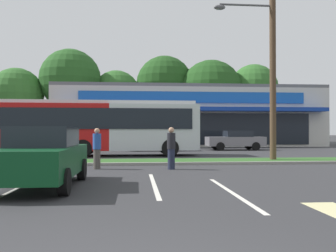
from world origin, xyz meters
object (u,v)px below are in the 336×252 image
city_bus (100,126)px  car_0 (72,140)px  pedestrian_near_bench (171,148)px  pedestrian_by_pole (97,148)px  utility_pole (270,46)px  car_4 (156,140)px  bus_stop_bench (27,156)px  car_2 (236,140)px  car_3 (42,156)px

city_bus → car_0: bearing=112.0°
car_0 → pedestrian_near_bench: (6.25, -14.53, 0.06)m
city_bus → pedestrian_by_pole: city_bus is taller
utility_pole → car_4: 12.57m
car_0 → pedestrian_by_pole: size_ratio=2.74×
bus_stop_bench → car_4: car_4 is taller
city_bus → car_0: city_bus is taller
car_2 → car_0: bearing=-2.6°
city_bus → pedestrian_near_bench: (3.47, -8.07, -0.95)m
city_bus → bus_stop_bench: size_ratio=7.32×
pedestrian_by_pole → pedestrian_near_bench: bearing=104.8°
utility_pole → car_4: utility_pole is taller
city_bus → car_3: bearing=-93.0°
bus_stop_bench → pedestrian_near_bench: pedestrian_near_bench is taller
city_bus → pedestrian_by_pole: 7.81m
bus_stop_bench → car_2: (12.03, 13.22, 0.27)m
city_bus → pedestrian_by_pole: (0.60, -7.73, -0.96)m
utility_pole → car_2: 12.07m
city_bus → car_3: city_bus is taller
pedestrian_near_bench → car_0: bearing=21.7°
bus_stop_bench → car_4: (5.80, 12.77, 0.31)m
pedestrian_by_pole → bus_stop_bench: bearing=-76.8°
bus_stop_bench → car_3: (1.81, -4.92, 0.31)m
car_2 → car_4: 6.24m
utility_pole → car_0: utility_pole is taller
utility_pole → pedestrian_near_bench: 7.54m
car_4 → car_2: bearing=-175.9°
car_2 → car_4: (-6.23, -0.44, 0.03)m
city_bus → bus_stop_bench: 7.74m
city_bus → car_3: 12.29m
utility_pole → car_3: size_ratio=2.37×
city_bus → utility_pole: bearing=-32.2°
city_bus → car_2: size_ratio=2.65×
car_0 → car_3: bearing=-82.6°
city_bus → car_2: city_bus is taller
city_bus → pedestrian_near_bench: size_ratio=7.20×
utility_pole → city_bus: 10.63m
pedestrian_near_bench → car_4: bearing=-2.3°
pedestrian_near_bench → utility_pole: bearing=-61.2°
car_4 → bus_stop_bench: bearing=65.6°
car_3 → pedestrian_near_bench: 5.67m
car_0 → pedestrian_near_bench: 15.82m
car_0 → pedestrian_near_bench: size_ratio=2.69×
car_2 → car_4: car_4 is taller
car_2 → pedestrian_by_pole: size_ratio=2.77×
car_2 → car_3: size_ratio=1.00×
utility_pole → pedestrian_near_bench: size_ratio=6.41×
car_2 → pedestrian_near_bench: size_ratio=2.72×
bus_stop_bench → pedestrian_by_pole: (2.77, -0.41, 0.30)m
car_4 → pedestrian_by_pole: bearing=77.1°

